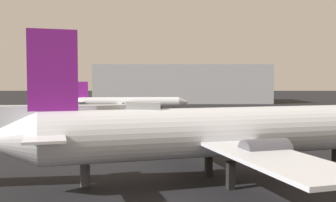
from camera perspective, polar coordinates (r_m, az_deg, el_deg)
The scene contains 4 objects.
airplane_at_gate at distance 29.29m, azimuth 9.65°, elevation -4.49°, with size 35.92×26.84×10.94m.
airplane_far_left at distance 92.31m, azimuth -5.93°, elevation -0.20°, with size 29.23×20.98×7.50m.
jet_bridge at distance 28.88m, azimuth -22.62°, elevation -3.23°, with size 23.03×5.42×6.06m.
terminal_building at distance 140.92m, azimuth 2.04°, elevation 2.56°, with size 60.57×27.27×13.28m, color #999EA3.
Camera 1 is at (3.65, -11.42, 7.55)m, focal length 40.89 mm.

